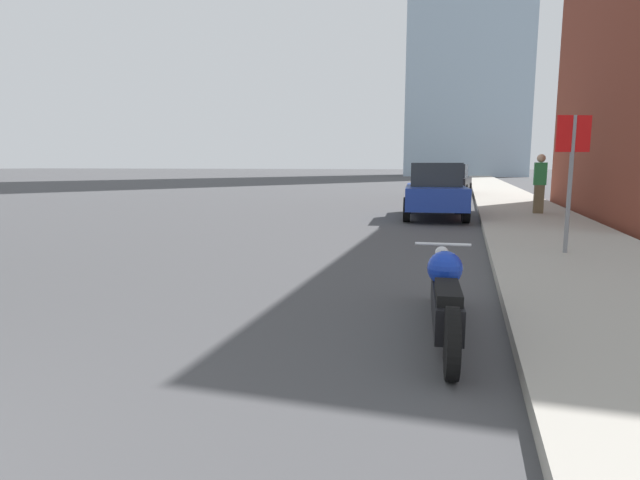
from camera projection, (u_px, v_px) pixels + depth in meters
The scene contains 6 objects.
sidewalk at pixel (492, 186), 37.81m from camera, with size 2.94×240.00×0.15m.
motorcycle at pixel (445, 296), 4.87m from camera, with size 0.62×2.63×0.78m.
parked_car_blue at pixel (435, 190), 15.53m from camera, with size 2.17×4.53×1.70m.
parked_car_black at pixel (452, 180), 26.14m from camera, with size 2.03×4.51×1.69m.
stop_sign at pixel (572, 160), 8.34m from camera, with size 0.57×0.26×2.30m.
pedestrian at pixel (540, 183), 15.44m from camera, with size 0.36×0.26×1.82m.
Camera 1 is at (3.34, -0.13, 1.64)m, focal length 28.00 mm.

